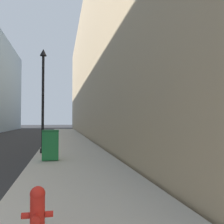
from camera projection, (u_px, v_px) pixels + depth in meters
name	position (u px, v px, depth m)	size (l,w,h in m)	color
sidewalk_right	(68.00, 142.00, 20.82)	(3.74, 60.00, 0.14)	#B7B2A8
building_right_stone	(133.00, 67.00, 30.52)	(12.00, 60.00, 16.82)	tan
fire_hydrant	(37.00, 211.00, 3.67)	(0.45, 0.34, 0.75)	red
trash_bin	(51.00, 145.00, 10.75)	(0.70, 0.63, 1.30)	#1E7538
lamppost	(43.00, 93.00, 13.18)	(0.36, 0.36, 5.52)	black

